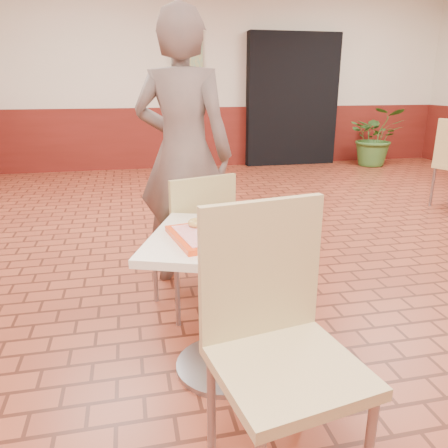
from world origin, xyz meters
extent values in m
cube|color=brown|center=(0.00, 0.00, 0.00)|extent=(8.00, 10.00, 0.01)
cube|color=beige|center=(0.00, 5.00, 1.50)|extent=(8.00, 0.01, 3.00)
cube|color=#5C1711|center=(0.00, 4.98, 0.50)|extent=(8.00, 0.04, 1.00)
cube|color=black|center=(1.20, 4.88, 1.10)|extent=(1.60, 0.22, 2.20)
cube|color=gray|center=(-0.60, 4.94, 1.60)|extent=(0.50, 0.03, 1.20)
cube|color=beige|center=(-1.21, -0.65, 0.70)|extent=(0.68, 0.68, 0.04)
cylinder|color=gray|center=(-1.21, -0.65, 0.34)|extent=(0.08, 0.08, 0.68)
cylinder|color=gray|center=(-1.21, -0.65, 0.01)|extent=(0.49, 0.49, 0.03)
cube|color=tan|center=(-1.15, -1.34, 0.48)|extent=(0.54, 0.54, 0.04)
cube|color=tan|center=(-1.18, -1.14, 0.76)|extent=(0.47, 0.11, 0.51)
cylinder|color=gray|center=(-1.38, -1.18, 0.23)|extent=(0.03, 0.03, 0.46)
cylinder|color=gray|center=(-0.98, -1.11, 0.23)|extent=(0.03, 0.03, 0.46)
cube|color=tan|center=(-1.28, 0.04, 0.42)|extent=(0.52, 0.52, 0.04)
cube|color=tan|center=(-1.22, -0.14, 0.67)|extent=(0.40, 0.15, 0.45)
cylinder|color=gray|center=(-1.17, 0.26, 0.20)|extent=(0.03, 0.03, 0.40)
cylinder|color=gray|center=(-1.50, 0.15, 0.20)|extent=(0.03, 0.03, 0.40)
cylinder|color=gray|center=(-1.06, -0.08, 0.20)|extent=(0.03, 0.03, 0.40)
cylinder|color=gray|center=(-1.39, -0.19, 0.20)|extent=(0.03, 0.03, 0.40)
imported|color=#685751|center=(-1.26, 0.46, 0.93)|extent=(0.80, 0.69, 1.86)
cube|color=#E63F11|center=(-1.21, -0.65, 0.73)|extent=(0.47, 0.36, 0.03)
cube|color=#E18585|center=(-1.21, -0.65, 0.74)|extent=(0.41, 0.31, 0.00)
torus|color=gold|center=(-1.32, -0.55, 0.76)|extent=(0.10, 0.10, 0.03)
ellipsoid|color=gold|center=(-1.18, -0.69, 0.76)|extent=(0.14, 0.11, 0.03)
cube|color=white|center=(-1.18, -0.69, 0.78)|extent=(0.13, 0.09, 0.01)
ellipsoid|color=#C4521B|center=(-1.23, -0.67, 0.76)|extent=(0.03, 0.03, 0.02)
cylinder|color=white|center=(-1.09, -0.55, 0.79)|extent=(0.07, 0.07, 0.09)
cylinder|color=blue|center=(-1.09, -0.55, 0.79)|extent=(0.07, 0.07, 0.02)
cylinder|color=gray|center=(1.84, 1.85, 0.23)|extent=(0.03, 0.03, 0.46)
imported|color=#396729|center=(2.58, 4.40, 0.50)|extent=(1.15, 1.09, 1.00)
camera|label=1|loc=(-1.62, -2.51, 1.40)|focal=35.00mm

